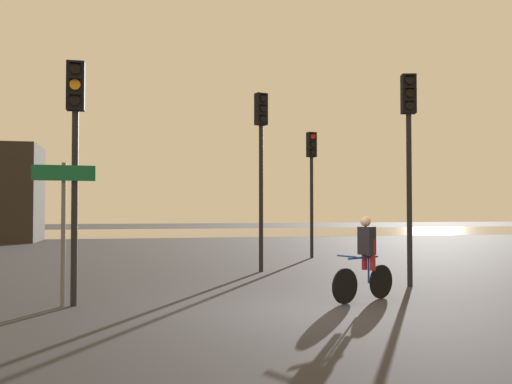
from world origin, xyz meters
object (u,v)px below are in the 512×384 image
at_px(traffic_light_far_right, 312,171).
at_px(cyclist, 366,258).
at_px(direction_sign_post, 63,212).
at_px(traffic_light_near_left, 75,136).
at_px(traffic_light_near_right, 409,140).
at_px(traffic_light_center, 261,149).

xyz_separation_m(traffic_light_far_right, cyclist, (-1.95, -9.39, -2.33)).
xyz_separation_m(direction_sign_post, cyclist, (5.60, -0.52, -0.88)).
bearing_deg(traffic_light_near_left, direction_sign_post, 19.17).
distance_m(traffic_light_near_right, direction_sign_post, 7.66).
height_order(traffic_light_center, cyclist, traffic_light_center).
relative_size(traffic_light_far_right, traffic_light_near_right, 0.94).
bearing_deg(traffic_light_far_right, cyclist, 69.80).
bearing_deg(cyclist, direction_sign_post, 57.90).
relative_size(traffic_light_near_left, traffic_light_near_right, 0.92).
relative_size(traffic_light_near_right, cyclist, 2.99).
distance_m(traffic_light_far_right, traffic_light_center, 4.91).
xyz_separation_m(traffic_light_far_right, traffic_light_near_right, (-0.16, -7.71, 0.20)).
height_order(traffic_light_near_left, traffic_light_near_right, traffic_light_near_right).
relative_size(traffic_light_near_left, cyclist, 2.76).
height_order(traffic_light_near_right, cyclist, traffic_light_near_right).
relative_size(traffic_light_far_right, direction_sign_post, 1.74).
bearing_deg(cyclist, traffic_light_center, -17.89).
bearing_deg(cyclist, traffic_light_far_right, -38.53).
distance_m(traffic_light_near_left, traffic_light_near_right, 7.29).
xyz_separation_m(traffic_light_far_right, direction_sign_post, (-7.55, -8.86, -1.45)).
bearing_deg(direction_sign_post, traffic_light_near_left, -164.73).
relative_size(direction_sign_post, cyclist, 1.60).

